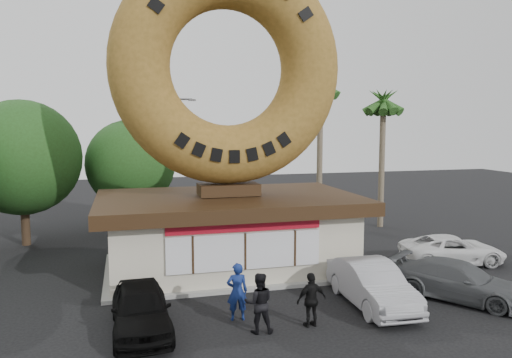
{
  "coord_description": "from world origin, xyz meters",
  "views": [
    {
      "loc": [
        -4.36,
        -15.14,
        6.4
      ],
      "look_at": [
        0.71,
        4.0,
        4.2
      ],
      "focal_mm": 35.0,
      "sensor_mm": 36.0,
      "label": 1
    }
  ],
  "objects_px": {
    "person_center": "(259,303)",
    "person_right": "(311,300)",
    "car_silver": "(372,284)",
    "street_lamp": "(166,155)",
    "car_black": "(141,309)",
    "car_white": "(453,249)",
    "car_grey": "(459,281)",
    "giant_donut": "(228,68)",
    "person_left": "(237,292)",
    "donut_shop": "(229,230)"
  },
  "relations": [
    {
      "from": "donut_shop",
      "to": "car_black",
      "type": "bearing_deg",
      "value": -124.09
    },
    {
      "from": "donut_shop",
      "to": "giant_donut",
      "type": "height_order",
      "value": "giant_donut"
    },
    {
      "from": "car_silver",
      "to": "car_grey",
      "type": "relative_size",
      "value": 0.99
    },
    {
      "from": "donut_shop",
      "to": "car_white",
      "type": "xyz_separation_m",
      "value": [
        10.11,
        -1.8,
        -1.12
      ]
    },
    {
      "from": "person_center",
      "to": "car_grey",
      "type": "relative_size",
      "value": 0.39
    },
    {
      "from": "giant_donut",
      "to": "car_black",
      "type": "relative_size",
      "value": 2.29
    },
    {
      "from": "car_black",
      "to": "car_white",
      "type": "xyz_separation_m",
      "value": [
        14.11,
        4.11,
        -0.09
      ]
    },
    {
      "from": "person_left",
      "to": "car_white",
      "type": "xyz_separation_m",
      "value": [
        11.03,
        3.96,
        -0.31
      ]
    },
    {
      "from": "person_center",
      "to": "car_grey",
      "type": "height_order",
      "value": "person_center"
    },
    {
      "from": "giant_donut",
      "to": "car_silver",
      "type": "bearing_deg",
      "value": -55.35
    },
    {
      "from": "person_center",
      "to": "person_right",
      "type": "xyz_separation_m",
      "value": [
        1.72,
        0.0,
        -0.07
      ]
    },
    {
      "from": "person_left",
      "to": "person_center",
      "type": "height_order",
      "value": "person_left"
    },
    {
      "from": "car_black",
      "to": "car_white",
      "type": "relative_size",
      "value": 0.93
    },
    {
      "from": "donut_shop",
      "to": "person_right",
      "type": "xyz_separation_m",
      "value": [
        1.23,
        -6.88,
        -0.9
      ]
    },
    {
      "from": "person_right",
      "to": "person_center",
      "type": "bearing_deg",
      "value": -8.9
    },
    {
      "from": "donut_shop",
      "to": "car_black",
      "type": "distance_m",
      "value": 7.21
    },
    {
      "from": "street_lamp",
      "to": "person_left",
      "type": "height_order",
      "value": "street_lamp"
    },
    {
      "from": "donut_shop",
      "to": "car_silver",
      "type": "xyz_separation_m",
      "value": [
        3.95,
        -5.7,
        -0.99
      ]
    },
    {
      "from": "person_left",
      "to": "car_silver",
      "type": "distance_m",
      "value": 4.88
    },
    {
      "from": "person_right",
      "to": "car_white",
      "type": "bearing_deg",
      "value": -159.28
    },
    {
      "from": "person_right",
      "to": "car_white",
      "type": "height_order",
      "value": "person_right"
    },
    {
      "from": "person_center",
      "to": "car_white",
      "type": "distance_m",
      "value": 11.76
    },
    {
      "from": "car_white",
      "to": "person_left",
      "type": "bearing_deg",
      "value": 120.62
    },
    {
      "from": "giant_donut",
      "to": "person_right",
      "type": "xyz_separation_m",
      "value": [
        1.23,
        -6.89,
        -7.89
      ]
    },
    {
      "from": "giant_donut",
      "to": "donut_shop",
      "type": "bearing_deg",
      "value": -90.0
    },
    {
      "from": "street_lamp",
      "to": "car_grey",
      "type": "height_order",
      "value": "street_lamp"
    },
    {
      "from": "street_lamp",
      "to": "car_black",
      "type": "xyz_separation_m",
      "value": [
        -2.14,
        -15.92,
        -3.74
      ]
    },
    {
      "from": "car_grey",
      "to": "car_black",
      "type": "bearing_deg",
      "value": 143.17
    },
    {
      "from": "person_right",
      "to": "car_black",
      "type": "height_order",
      "value": "person_right"
    },
    {
      "from": "person_right",
      "to": "car_black",
      "type": "bearing_deg",
      "value": -19.52
    },
    {
      "from": "person_right",
      "to": "giant_donut",
      "type": "bearing_deg",
      "value": -88.92
    },
    {
      "from": "person_center",
      "to": "car_grey",
      "type": "distance_m",
      "value": 7.88
    },
    {
      "from": "car_black",
      "to": "car_grey",
      "type": "xyz_separation_m",
      "value": [
        11.33,
        -0.04,
        -0.05
      ]
    },
    {
      "from": "giant_donut",
      "to": "person_right",
      "type": "relative_size",
      "value": 5.69
    },
    {
      "from": "giant_donut",
      "to": "car_grey",
      "type": "bearing_deg",
      "value": -39.11
    },
    {
      "from": "car_white",
      "to": "street_lamp",
      "type": "bearing_deg",
      "value": 56.27
    },
    {
      "from": "giant_donut",
      "to": "street_lamp",
      "type": "bearing_deg",
      "value": 100.51
    },
    {
      "from": "car_silver",
      "to": "car_white",
      "type": "distance_m",
      "value": 7.29
    },
    {
      "from": "car_white",
      "to": "donut_shop",
      "type": "bearing_deg",
      "value": 90.82
    },
    {
      "from": "person_right",
      "to": "street_lamp",
      "type": "bearing_deg",
      "value": -88.69
    },
    {
      "from": "person_left",
      "to": "car_white",
      "type": "height_order",
      "value": "person_left"
    },
    {
      "from": "giant_donut",
      "to": "person_left",
      "type": "bearing_deg",
      "value": -99.06
    },
    {
      "from": "car_grey",
      "to": "car_silver",
      "type": "bearing_deg",
      "value": 139.29
    },
    {
      "from": "street_lamp",
      "to": "person_center",
      "type": "relative_size",
      "value": 4.27
    },
    {
      "from": "person_right",
      "to": "car_white",
      "type": "xyz_separation_m",
      "value": [
        8.88,
        5.08,
        -0.22
      ]
    },
    {
      "from": "car_silver",
      "to": "person_right",
      "type": "bearing_deg",
      "value": -154.85
    },
    {
      "from": "person_center",
      "to": "person_right",
      "type": "bearing_deg",
      "value": -169.54
    },
    {
      "from": "street_lamp",
      "to": "person_right",
      "type": "distance_m",
      "value": 17.55
    },
    {
      "from": "car_silver",
      "to": "car_white",
      "type": "relative_size",
      "value": 1.01
    },
    {
      "from": "giant_donut",
      "to": "car_silver",
      "type": "xyz_separation_m",
      "value": [
        3.95,
        -5.72,
        -7.98
      ]
    }
  ]
}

